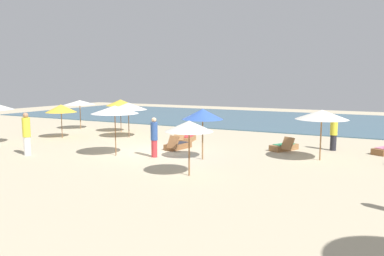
% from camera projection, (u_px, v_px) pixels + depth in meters
% --- Properties ---
extents(ground_plane, '(60.00, 60.00, 0.00)m').
position_uv_depth(ground_plane, '(156.00, 152.00, 17.87)').
color(ground_plane, '#BCAD8E').
extents(ocean_water, '(48.00, 16.00, 0.06)m').
position_uv_depth(ocean_water, '(262.00, 119.00, 32.83)').
color(ocean_water, '#3D6075').
rests_on(ocean_water, ground_plane).
extents(umbrella_0, '(1.77, 1.77, 2.20)m').
position_uv_depth(umbrella_0, '(203.00, 114.00, 16.00)').
color(umbrella_0, olive).
rests_on(umbrella_0, ground_plane).
extents(umbrella_1, '(2.11, 2.11, 2.28)m').
position_uv_depth(umbrella_1, '(115.00, 110.00, 16.79)').
color(umbrella_1, brown).
rests_on(umbrella_1, ground_plane).
extents(umbrella_2, '(1.73, 1.73, 1.99)m').
position_uv_depth(umbrella_2, '(189.00, 126.00, 13.25)').
color(umbrella_2, brown).
rests_on(umbrella_2, ground_plane).
extents(umbrella_3, '(1.92, 1.92, 2.14)m').
position_uv_depth(umbrella_3, '(120.00, 103.00, 24.57)').
color(umbrella_3, brown).
rests_on(umbrella_3, ground_plane).
extents(umbrella_4, '(2.11, 2.11, 2.02)m').
position_uv_depth(umbrella_4, '(80.00, 102.00, 26.09)').
color(umbrella_4, olive).
rests_on(umbrella_4, ground_plane).
extents(umbrella_5, '(2.20, 2.20, 2.17)m').
position_uv_depth(umbrella_5, '(322.00, 115.00, 15.82)').
color(umbrella_5, olive).
rests_on(umbrella_5, ground_plane).
extents(umbrella_7, '(2.21, 2.21, 2.08)m').
position_uv_depth(umbrella_7, '(128.00, 106.00, 22.24)').
color(umbrella_7, brown).
rests_on(umbrella_7, ground_plane).
extents(umbrella_8, '(1.80, 1.80, 1.98)m').
position_uv_depth(umbrella_8, '(61.00, 108.00, 22.09)').
color(umbrella_8, brown).
rests_on(umbrella_8, ground_plane).
extents(lounger_0, '(0.91, 1.79, 0.67)m').
position_uv_depth(lounger_0, '(187.00, 139.00, 20.89)').
color(lounger_0, olive).
rests_on(lounger_0, ground_plane).
extents(lounger_2, '(1.26, 1.72, 0.75)m').
position_uv_depth(lounger_2, '(284.00, 147.00, 18.27)').
color(lounger_2, olive).
rests_on(lounger_2, ground_plane).
extents(lounger_3, '(0.87, 1.70, 0.75)m').
position_uv_depth(lounger_3, '(178.00, 146.00, 18.64)').
color(lounger_3, brown).
rests_on(lounger_3, ground_plane).
extents(person_1, '(0.49, 0.49, 1.96)m').
position_uv_depth(person_1, '(27.00, 134.00, 17.02)').
color(person_1, white).
rests_on(person_1, ground_plane).
extents(person_3, '(0.42, 0.42, 1.76)m').
position_uv_depth(person_3, '(334.00, 132.00, 18.18)').
color(person_3, '#26262D').
rests_on(person_3, ground_plane).
extents(person_4, '(0.44, 0.44, 1.77)m').
position_uv_depth(person_4, '(154.00, 137.00, 16.60)').
color(person_4, '#BF3338').
rests_on(person_4, ground_plane).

